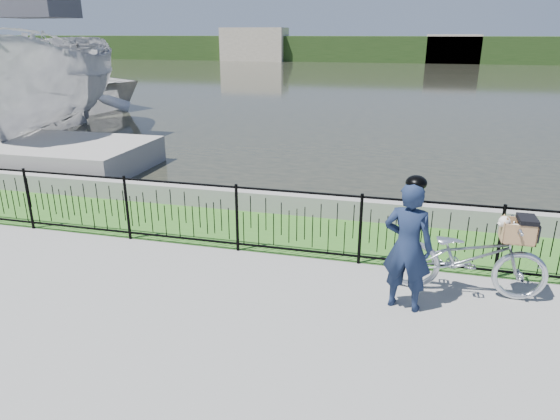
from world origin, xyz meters
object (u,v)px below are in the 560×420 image
(bicycle_rig, at_px, (468,256))
(boat_near, at_px, (46,81))
(cyclist, at_px, (408,245))
(boat_far, at_px, (9,93))

(bicycle_rig, relative_size, boat_near, 0.21)
(cyclist, xyz_separation_m, boat_far, (-16.31, 11.71, 0.18))
(bicycle_rig, xyz_separation_m, boat_near, (-12.30, 7.43, 1.39))
(boat_far, bearing_deg, bicycle_rig, -32.98)
(bicycle_rig, bearing_deg, boat_far, 147.02)
(bicycle_rig, distance_m, boat_far, 20.42)
(cyclist, bearing_deg, boat_near, 145.04)
(bicycle_rig, xyz_separation_m, cyclist, (-0.82, -0.60, 0.33))
(cyclist, distance_m, boat_far, 20.08)
(bicycle_rig, relative_size, boat_far, 0.17)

